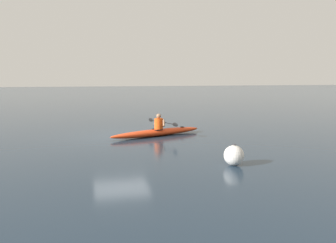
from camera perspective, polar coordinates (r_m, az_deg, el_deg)
ground_plane at (r=16.25m, az=-7.61°, el=-2.32°), size 160.00×160.00×0.00m
kayak at (r=16.10m, az=-1.75°, el=-1.77°), size 4.59×2.19×0.31m
kayaker at (r=16.09m, az=-1.44°, el=-0.20°), size 0.89×2.28×0.70m
mooring_buoy_channel_marker at (r=10.98m, az=10.57°, el=-5.38°), size 0.62×0.62×0.66m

